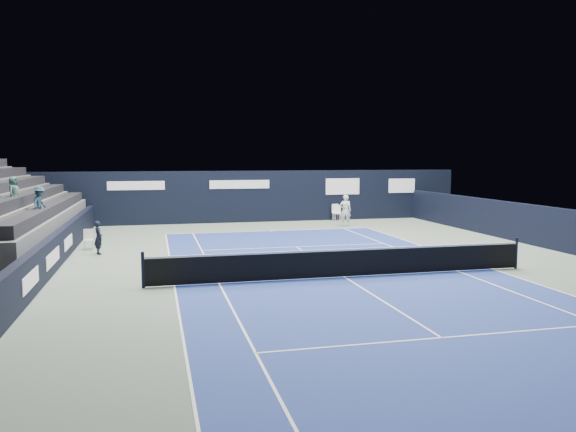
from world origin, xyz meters
The scene contains 12 objects.
ground centered at (0.00, 2.00, 0.00)m, with size 48.00×48.00×0.00m, color #57685B.
court_surface centered at (0.00, 0.00, 0.00)m, with size 10.97×23.77×0.01m, color navy.
enclosure_wall_right centered at (10.50, 6.00, 0.90)m, with size 0.30×22.00×1.80m, color black.
folding_chair_back_a centered at (5.05, 15.86, 0.65)m, with size 0.56×0.58×0.97m.
folding_chair_back_b centered at (4.96, 15.85, 0.59)m, with size 0.55×0.54×1.03m.
line_judge_chair centered at (-8.79, 7.88, 0.49)m, with size 0.43×0.42×0.87m.
line_judge centered at (-8.25, 6.49, 0.68)m, with size 0.50×0.33×1.36m, color black.
court_markings centered at (0.00, 0.00, 0.01)m, with size 11.03×23.83×0.00m.
tennis_net centered at (0.00, 0.00, 0.51)m, with size 12.90×0.10×1.10m.
back_sponsor_wall centered at (0.01, 16.50, 1.55)m, with size 26.00×0.63×3.10m.
side_barrier_left centered at (-9.50, 5.97, 0.60)m, with size 0.33×22.00×1.20m.
tennis_player centered at (4.60, 13.07, 0.90)m, with size 0.75×0.91×1.80m.
Camera 1 is at (-6.03, -17.16, 3.93)m, focal length 35.00 mm.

